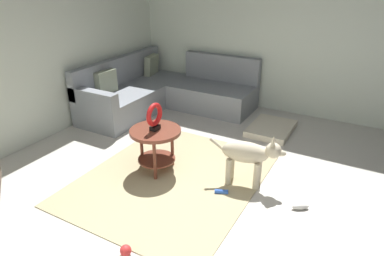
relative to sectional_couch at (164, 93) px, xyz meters
The scene contains 12 objects.
ground_plane 2.85m from the sectional_couch, 134.48° to the right, with size 6.00×6.00×0.10m, color beige.
wall_back 2.43m from the sectional_couch, 155.18° to the left, with size 6.00×0.12×2.70m, color silver.
wall_right 2.47m from the sectional_couch, 64.73° to the right, with size 0.12×6.00×2.70m, color silver.
area_rug 2.28m from the sectional_couch, 144.24° to the right, with size 2.30×1.90×0.01m, color tan.
sectional_couch is the anchor object (origin of this frame).
side_table 2.06m from the sectional_couch, 148.99° to the right, with size 0.60×0.60×0.54m.
torus_sculpture 2.10m from the sectional_couch, 148.99° to the right, with size 0.28×0.08×0.33m.
dog_bed_mat 1.96m from the sectional_couch, 90.16° to the right, with size 0.80×0.60×0.09m, color beige.
dog 2.61m from the sectional_couch, 125.55° to the right, with size 0.31×0.84×0.63m.
dog_toy_ball 3.45m from the sectional_couch, 152.03° to the right, with size 0.10×0.10×0.10m, color red.
dog_toy_rope 2.69m from the sectional_couch, 133.16° to the right, with size 0.05×0.05×0.15m, color blue.
dog_toy_bone 3.25m from the sectional_couch, 121.31° to the right, with size 0.18×0.06×0.06m, color silver.
Camera 1 is at (-2.70, -1.16, 2.21)m, focal length 31.93 mm.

